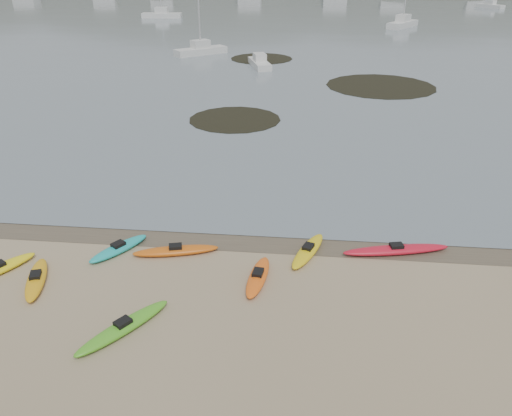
# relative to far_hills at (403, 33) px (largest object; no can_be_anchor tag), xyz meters

# --- Properties ---
(ground) EXTENTS (600.00, 600.00, 0.00)m
(ground) POSITION_rel_far_hills_xyz_m (-39.38, -193.97, 15.93)
(ground) COLOR tan
(ground) RESTS_ON ground
(wet_sand) EXTENTS (60.00, 60.00, 0.00)m
(wet_sand) POSITION_rel_far_hills_xyz_m (-39.38, -194.27, 15.93)
(wet_sand) COLOR brown
(wet_sand) RESTS_ON ground
(kayaks) EXTENTS (24.81, 9.11, 0.34)m
(kayaks) POSITION_rel_far_hills_xyz_m (-40.11, -197.03, 16.10)
(kayaks) COLOR #DA6012
(kayaks) RESTS_ON ground
(kelp_mats) EXTENTS (22.53, 33.83, 0.04)m
(kelp_mats) POSITION_rel_far_hills_xyz_m (-36.46, -162.34, 15.96)
(kelp_mats) COLOR black
(kelp_mats) RESTS_ON water
(moored_boats) EXTENTS (82.24, 85.48, 1.19)m
(moored_boats) POSITION_rel_far_hills_xyz_m (-35.49, -115.20, 16.47)
(moored_boats) COLOR silver
(moored_boats) RESTS_ON ground
(far_hills) EXTENTS (550.00, 135.00, 80.00)m
(far_hills) POSITION_rel_far_hills_xyz_m (0.00, 0.00, 0.00)
(far_hills) COLOR #384235
(far_hills) RESTS_ON ground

